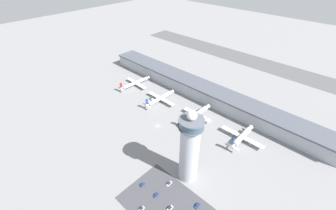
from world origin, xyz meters
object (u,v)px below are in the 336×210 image
airplane_gate_charlie (197,115)px  car_maroon_suv (170,208)px  service_truck_fuel (197,129)px  service_truck_catering (180,126)px  car_grey_coupe (156,195)px  car_blue_compact (197,206)px  control_tower (189,149)px  airplane_gate_alpha (136,83)px  service_truck_baggage (152,99)px  airplane_gate_bravo (160,98)px  car_yellow_taxi (169,184)px  car_navy_sedan (143,185)px  car_black_suv (142,209)px  airplane_gate_delta (242,137)px

airplane_gate_charlie → car_maroon_suv: (44.91, -86.93, -4.03)m
service_truck_fuel → service_truck_catering: bearing=-148.5°
car_grey_coupe → car_blue_compact: size_ratio=0.87×
control_tower → airplane_gate_alpha: size_ratio=1.39×
airplane_gate_alpha → service_truck_baggage: size_ratio=6.51×
service_truck_catering → car_maroon_suv: bearing=-53.6°
airplane_gate_bravo → car_yellow_taxi: 105.80m
airplane_gate_alpha → car_blue_compact: 166.96m
airplane_gate_alpha → car_grey_coupe: 151.84m
control_tower → airplane_gate_charlie: size_ratio=1.47×
car_navy_sedan → car_grey_coupe: bearing=4.6°
service_truck_catering → car_blue_compact: (60.15, -52.07, -0.45)m
airplane_gate_charlie → car_black_suv: airplane_gate_charlie is taller
airplane_gate_bravo → service_truck_baggage: (-9.37, -3.71, -3.22)m
service_truck_catering → car_yellow_taxi: 63.29m
car_maroon_suv → car_navy_sedan: bearing=-178.9°
service_truck_fuel → service_truck_baggage: size_ratio=1.16×
car_black_suv → airplane_gate_alpha: bearing=141.2°
airplane_gate_charlie → car_maroon_suv: 97.93m
car_yellow_taxi → airplane_gate_delta: bearing=78.2°
service_truck_catering → control_tower: bearing=-43.3°
car_grey_coupe → car_maroon_suv: bearing=-2.4°
car_grey_coupe → car_navy_sedan: (-12.84, -1.04, 0.08)m
car_navy_sedan → car_blue_compact: bearing=20.2°
service_truck_baggage → car_yellow_taxi: size_ratio=1.41×
car_yellow_taxi → car_blue_compact: size_ratio=0.98×
airplane_gate_bravo → service_truck_fuel: bearing=-9.5°
service_truck_fuel → service_truck_baggage: service_truck_baggage is taller
control_tower → airplane_gate_charlie: (-36.84, 59.21, -23.76)m
service_truck_fuel → car_yellow_taxi: bearing=-70.6°
airplane_gate_alpha → airplane_gate_charlie: airplane_gate_charlie is taller
car_black_suv → car_blue_compact: car_black_suv is taller
airplane_gate_bravo → car_blue_compact: 125.15m
car_navy_sedan → airplane_gate_delta: bearing=72.0°
airplane_gate_alpha → car_blue_compact: size_ratio=8.94×
service_truck_catering → car_blue_compact: service_truck_catering is taller
control_tower → car_grey_coupe: control_tower is taller
airplane_gate_alpha → service_truck_catering: bearing=-13.6°
service_truck_catering → car_maroon_suv: service_truck_catering is taller
airplane_gate_bravo → car_navy_sedan: size_ratio=10.00×
airplane_gate_alpha → airplane_gate_charlie: 92.97m
service_truck_fuel → car_yellow_taxi: size_ratio=1.63×
airplane_gate_alpha → car_black_suv: (124.90, -100.26, -3.44)m
car_grey_coupe → car_black_suv: 13.53m
service_truck_catering → service_truck_baggage: size_ratio=1.28×
car_grey_coupe → service_truck_fuel: bearing=106.1°
airplane_gate_alpha → service_truck_baggage: airplane_gate_alpha is taller
car_grey_coupe → car_blue_compact: bearing=27.3°
service_truck_fuel → service_truck_baggage: bearing=175.0°
car_grey_coupe → airplane_gate_delta: bearing=79.7°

